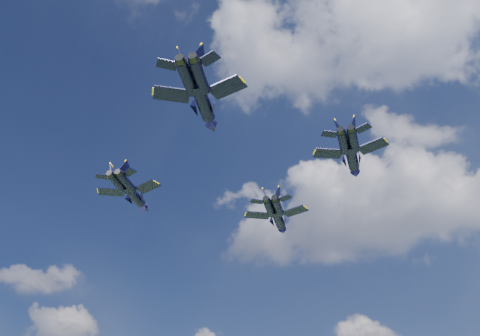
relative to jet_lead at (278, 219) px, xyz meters
The scene contains 4 objects.
jet_lead is the anchor object (origin of this frame).
jet_left 28.14m from the jet_lead, 126.03° to the right, with size 10.81×14.25×3.36m.
jet_right 25.12m from the jet_lead, 41.59° to the right, with size 11.02×14.42×3.41m.
jet_slot 37.54m from the jet_lead, 82.98° to the right, with size 12.08×16.27×3.83m.
Camera 1 is at (32.77, -62.63, 20.43)m, focal length 40.00 mm.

